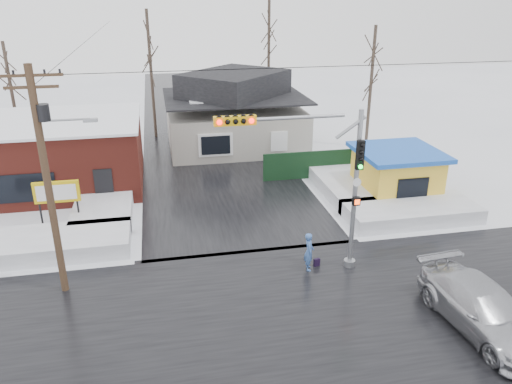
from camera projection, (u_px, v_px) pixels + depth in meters
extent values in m
plane|color=white|center=(277.00, 317.00, 18.55)|extent=(120.00, 120.00, 0.00)
cube|color=black|center=(277.00, 317.00, 18.54)|extent=(10.00, 120.00, 0.02)
cube|color=black|center=(277.00, 317.00, 18.54)|extent=(120.00, 10.00, 0.02)
cube|color=white|center=(53.00, 244.00, 23.09)|extent=(7.00, 3.00, 0.80)
cube|color=white|center=(411.00, 212.00, 26.41)|extent=(7.00, 3.00, 0.80)
cube|color=white|center=(106.00, 199.00, 28.00)|extent=(3.00, 8.00, 0.80)
cube|color=white|center=(342.00, 181.00, 30.58)|extent=(3.00, 8.00, 0.80)
cylinder|color=gray|center=(355.00, 193.00, 20.69)|extent=(0.20, 0.20, 7.00)
cylinder|color=gray|center=(349.00, 263.00, 21.95)|extent=(0.50, 0.50, 0.30)
cylinder|color=gray|center=(287.00, 118.00, 18.90)|extent=(4.60, 0.14, 0.14)
cube|color=gold|center=(235.00, 121.00, 18.53)|extent=(1.60, 0.28, 0.35)
sphere|color=#FF0C0C|center=(219.00, 122.00, 18.27)|extent=(0.20, 0.20, 0.20)
sphere|color=#FF0C0C|center=(252.00, 121.00, 18.49)|extent=(0.20, 0.20, 0.20)
cube|color=black|center=(360.00, 155.00, 19.87)|extent=(0.30, 0.22, 1.20)
sphere|color=#0CE533|center=(361.00, 167.00, 19.91)|extent=(0.18, 0.18, 0.18)
cube|color=black|center=(356.00, 201.00, 20.62)|extent=(0.30, 0.20, 0.35)
cylinder|color=#382619|center=(48.00, 187.00, 18.56)|extent=(0.28, 0.28, 9.00)
cube|color=#382619|center=(29.00, 75.00, 17.01)|extent=(2.20, 0.10, 0.10)
cube|color=#382619|center=(31.00, 87.00, 17.16)|extent=(1.80, 0.10, 0.10)
cylinder|color=black|center=(43.00, 113.00, 17.55)|extent=(0.44, 0.44, 0.60)
cylinder|color=gray|center=(64.00, 120.00, 17.78)|extent=(1.80, 0.08, 0.08)
cube|color=gray|center=(90.00, 120.00, 17.97)|extent=(0.50, 0.22, 0.12)
cube|color=maroon|center=(40.00, 155.00, 30.29)|extent=(12.00, 8.00, 4.00)
cube|color=white|center=(34.00, 122.00, 29.52)|extent=(12.20, 8.20, 0.15)
cube|color=black|center=(27.00, 188.00, 26.87)|extent=(3.00, 0.08, 1.60)
cube|color=black|center=(104.00, 188.00, 27.72)|extent=(1.00, 0.08, 2.20)
cylinder|color=black|center=(41.00, 213.00, 25.01)|extent=(0.10, 0.10, 1.80)
cylinder|color=black|center=(78.00, 211.00, 25.34)|extent=(0.10, 0.10, 1.80)
cube|color=gold|center=(57.00, 192.00, 24.76)|extent=(2.20, 0.18, 1.10)
cube|color=white|center=(56.00, 193.00, 24.66)|extent=(1.90, 0.02, 0.80)
cube|color=#A8A297|center=(235.00, 127.00, 38.33)|extent=(10.00, 8.00, 3.00)
cube|color=black|center=(234.00, 96.00, 37.42)|extent=(10.40, 8.40, 0.12)
pyramid|color=black|center=(234.00, 83.00, 37.06)|extent=(9.00, 7.00, 1.80)
cube|color=maroon|center=(273.00, 79.00, 38.55)|extent=(0.70, 0.70, 1.40)
cube|color=white|center=(216.00, 145.00, 34.32)|extent=(2.40, 0.12, 1.60)
cube|color=yellow|center=(396.00, 176.00, 28.89)|extent=(4.00, 4.00, 2.60)
cube|color=blue|center=(398.00, 152.00, 28.35)|extent=(4.60, 4.60, 0.25)
cube|color=black|center=(413.00, 189.00, 27.05)|extent=(1.80, 0.06, 1.20)
cube|color=black|center=(324.00, 164.00, 32.12)|extent=(8.00, 0.12, 1.80)
cylinder|color=#332821|center=(151.00, 76.00, 39.53)|extent=(0.24, 0.24, 10.00)
cylinder|color=#332821|center=(269.00, 56.00, 42.82)|extent=(0.24, 0.24, 12.00)
cylinder|color=#332821|center=(371.00, 88.00, 37.23)|extent=(0.24, 0.24, 9.00)
cylinder|color=#332821|center=(13.00, 98.00, 36.25)|extent=(0.24, 0.24, 8.00)
imported|color=#3D64AB|center=(309.00, 252.00, 21.42)|extent=(0.52, 0.69, 1.73)
imported|color=#B5B6BC|center=(483.00, 309.00, 17.68)|extent=(2.77, 5.82, 1.64)
cube|color=black|center=(317.00, 263.00, 21.92)|extent=(0.30, 0.18, 0.35)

